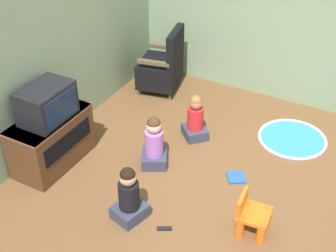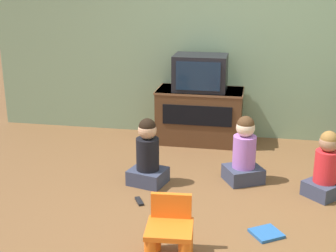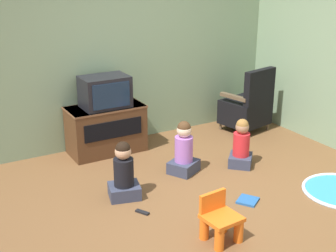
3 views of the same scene
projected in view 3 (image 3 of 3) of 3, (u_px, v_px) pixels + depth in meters
ground_plane at (209, 202)px, 4.91m from camera, size 30.00×30.00×0.00m
wall_back at (100, 47)px, 6.06m from camera, size 5.39×0.12×2.65m
tv_cabinet at (106, 128)px, 6.08m from camera, size 0.98×0.51×0.62m
television at (105, 92)px, 5.89m from camera, size 0.59×0.42×0.40m
black_armchair at (248, 107)px, 6.82m from camera, size 0.71×0.67×0.95m
yellow_kid_chair at (220, 221)px, 4.20m from camera, size 0.34×0.33×0.42m
child_watching_left at (184, 151)px, 5.50m from camera, size 0.42×0.41×0.64m
child_watching_center at (124, 174)px, 4.92m from camera, size 0.38×0.36×0.63m
child_watching_right at (241, 146)px, 5.69m from camera, size 0.41×0.41×0.60m
book at (248, 200)px, 4.91m from camera, size 0.28×0.28×0.02m
remote_control at (142, 212)px, 4.69m from camera, size 0.11×0.15×0.02m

